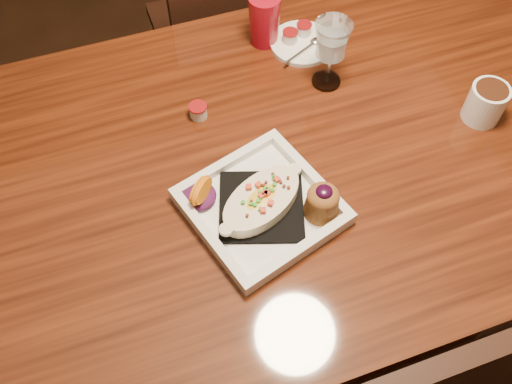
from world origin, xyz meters
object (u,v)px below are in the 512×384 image
object	(u,v)px
plate	(268,204)
red_tumbler	(264,20)
chair_far	(234,36)
saucer	(301,42)
goblet	(331,43)
coffee_mug	(487,101)
table	(322,170)

from	to	relation	value
plate	red_tumbler	distance (m)	0.46
chair_far	red_tumbler	bearing A→B (deg)	86.50
plate	saucer	world-z (taller)	plate
goblet	saucer	xyz separation A→B (m)	(-0.01, 0.13, -0.10)
goblet	red_tumbler	size ratio (longest dim) A/B	1.30
coffee_mug	goblet	world-z (taller)	goblet
coffee_mug	goblet	bearing A→B (deg)	122.46
chair_far	plate	bearing A→B (deg)	77.14
saucer	red_tumbler	bearing A→B (deg)	151.75
chair_far	red_tumbler	distance (m)	0.43
chair_far	saucer	bearing A→B (deg)	99.42
goblet	red_tumbler	xyz separation A→B (m)	(-0.08, 0.17, -0.05)
table	goblet	distance (m)	0.27
chair_far	coffee_mug	xyz separation A→B (m)	(0.33, -0.67, 0.29)
coffee_mug	table	bearing A→B (deg)	152.10
plate	goblet	world-z (taller)	goblet
chair_far	red_tumbler	size ratio (longest dim) A/B	7.59
saucer	chair_far	bearing A→B (deg)	99.42
chair_far	red_tumbler	xyz separation A→B (m)	(-0.02, -0.30, 0.30)
plate	coffee_mug	distance (m)	0.51
table	coffee_mug	xyz separation A→B (m)	(0.33, -0.04, 0.14)
goblet	plate	bearing A→B (deg)	-131.06
goblet	saucer	world-z (taller)	goblet
plate	coffee_mug	size ratio (longest dim) A/B	2.88
red_tumbler	plate	bearing A→B (deg)	-108.98
table	coffee_mug	world-z (taller)	coffee_mug
plate	goblet	size ratio (longest dim) A/B	1.95
chair_far	saucer	xyz separation A→B (m)	(0.06, -0.34, 0.25)
table	goblet	bearing A→B (deg)	67.40
plate	coffee_mug	bearing A→B (deg)	-8.52
chair_far	saucer	size ratio (longest dim) A/B	6.27
goblet	red_tumbler	bearing A→B (deg)	116.63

